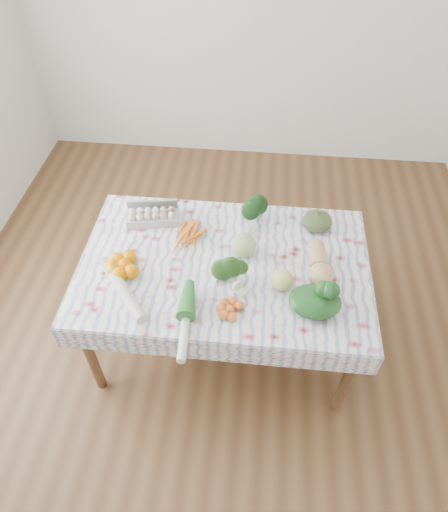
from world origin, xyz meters
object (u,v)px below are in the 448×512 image
Objects in this scene: dining_table at (224,272)px; butternut_squash at (319,263)px; kabocha_squash at (318,221)px; cabbage at (243,245)px; grapefruit at (282,280)px; egg_carton at (152,217)px.

dining_table is 5.41× the size of butternut_squash.
kabocha_squash reaches higher than dining_table.
kabocha_squash is 0.51m from cabbage.
cabbage reaches higher than dining_table.
butternut_squash reaches higher than dining_table.
kabocha_squash is at bearing 66.97° from grapefruit.
cabbage is (0.58, -0.21, 0.03)m from egg_carton.
cabbage is at bearing -30.13° from egg_carton.
kabocha_squash reaches higher than egg_carton.
cabbage is at bearing 134.84° from grapefruit.
egg_carton is at bearing -177.01° from kabocha_squash.
kabocha_squash is at bearing 31.48° from cabbage.
kabocha_squash is at bearing -7.00° from egg_carton.
egg_carton is 2.59× the size of grapefruit.
butternut_squash reaches higher than grapefruit.
egg_carton is at bearing 159.87° from cabbage.
dining_table is at bearing 156.38° from grapefruit.
cabbage is (-0.43, -0.27, 0.01)m from kabocha_squash.
egg_carton is 0.92m from grapefruit.
kabocha_squash is 1.46× the size of grapefruit.
kabocha_squash is 0.53m from grapefruit.
butternut_squash is 0.24m from grapefruit.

